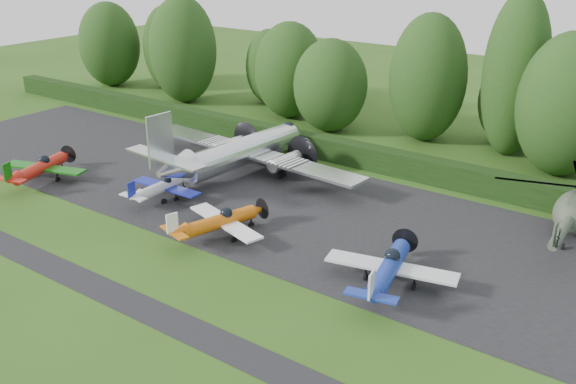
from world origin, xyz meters
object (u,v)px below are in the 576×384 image
Objects in this scene: light_plane_orange at (219,221)px; light_plane_blue at (389,268)px; light_plane_red at (40,168)px; light_plane_white at (162,187)px; transport_plane at (240,152)px; helicopter at (576,209)px.

light_plane_orange is 12.38m from light_plane_blue.
light_plane_white is at bearing 33.08° from light_plane_red.
transport_plane is 2.92× the size of light_plane_red.
helicopter is at bearing 24.91° from light_plane_white.
transport_plane is at bearing 166.28° from light_plane_blue.
light_plane_blue is (31.22, 1.42, 0.07)m from light_plane_red.
light_plane_orange reaches higher than light_plane_white.
light_plane_orange is 24.07m from helicopter.
light_plane_red is 1.17× the size of light_plane_white.
light_plane_white is at bearing -172.29° from light_plane_blue.
helicopter is (27.25, 11.91, 0.89)m from light_plane_white.
transport_plane is 2.77× the size of light_plane_blue.
light_plane_blue is (18.83, -9.33, -0.78)m from transport_plane.
light_plane_blue is 0.64× the size of helicopter.
light_plane_blue is at bearing -3.64° from light_plane_white.
transport_plane is 11.97m from light_plane_orange.
transport_plane reaches higher than helicopter.
helicopter is at bearing 75.74° from light_plane_blue.
transport_plane is 26.13m from helicopter.
light_plane_orange is at bearing -141.41° from helicopter.
light_plane_blue is (20.31, -1.75, 0.24)m from light_plane_white.
light_plane_white is at bearing -154.47° from helicopter.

